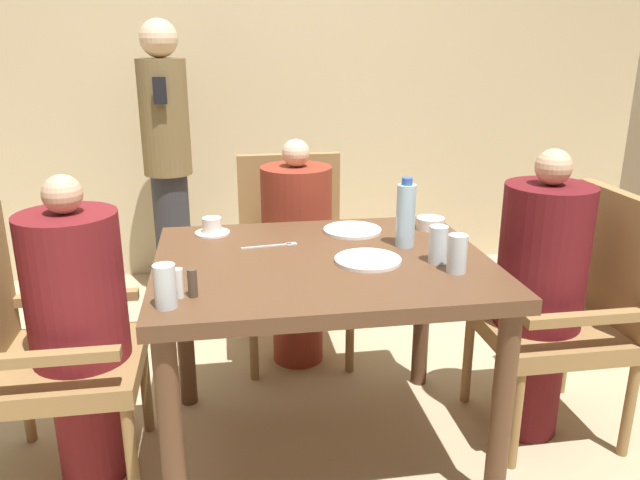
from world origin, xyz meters
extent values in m
plane|color=tan|center=(0.00, 0.00, 0.00)|extent=(16.00, 16.00, 0.00)
cube|color=#C6B289|center=(0.00, 2.04, 1.40)|extent=(8.00, 0.06, 2.80)
cube|color=brown|center=(0.00, 0.00, 0.74)|extent=(1.14, 0.92, 0.05)
cylinder|color=brown|center=(-0.51, -0.40, 0.36)|extent=(0.07, 0.07, 0.71)
cylinder|color=brown|center=(0.51, -0.40, 0.36)|extent=(0.07, 0.07, 0.71)
cylinder|color=brown|center=(-0.51, 0.40, 0.36)|extent=(0.07, 0.07, 0.71)
cylinder|color=brown|center=(0.51, 0.40, 0.36)|extent=(0.07, 0.07, 0.71)
cube|color=olive|center=(-0.88, 0.00, 0.42)|extent=(0.50, 0.50, 0.07)
cube|color=olive|center=(-0.88, 0.23, 0.58)|extent=(0.45, 0.04, 0.04)
cube|color=olive|center=(-0.88, -0.23, 0.58)|extent=(0.45, 0.04, 0.04)
cylinder|color=olive|center=(-0.66, 0.22, 0.19)|extent=(0.04, 0.04, 0.39)
cylinder|color=olive|center=(-0.66, -0.22, 0.19)|extent=(0.04, 0.04, 0.39)
cylinder|color=olive|center=(-1.10, 0.22, 0.19)|extent=(0.04, 0.04, 0.39)
cylinder|color=maroon|center=(-0.82, 0.00, 0.23)|extent=(0.24, 0.24, 0.46)
cylinder|color=maroon|center=(-0.82, 0.00, 0.71)|extent=(0.32, 0.32, 0.50)
sphere|color=tan|center=(-0.82, 0.00, 1.02)|extent=(0.12, 0.12, 0.12)
cube|color=olive|center=(0.00, 0.77, 0.42)|extent=(0.50, 0.50, 0.07)
cube|color=olive|center=(0.00, 1.00, 0.70)|extent=(0.50, 0.05, 0.49)
cube|color=olive|center=(0.23, 0.77, 0.58)|extent=(0.04, 0.45, 0.04)
cube|color=olive|center=(-0.23, 0.77, 0.58)|extent=(0.04, 0.45, 0.04)
cylinder|color=olive|center=(0.22, 0.55, 0.19)|extent=(0.04, 0.04, 0.39)
cylinder|color=olive|center=(-0.22, 0.55, 0.19)|extent=(0.04, 0.04, 0.39)
cylinder|color=olive|center=(0.22, 0.99, 0.19)|extent=(0.04, 0.04, 0.39)
cylinder|color=olive|center=(-0.22, 0.99, 0.19)|extent=(0.04, 0.04, 0.39)
cylinder|color=maroon|center=(0.00, 0.71, 0.23)|extent=(0.24, 0.24, 0.46)
cylinder|color=maroon|center=(0.00, 0.71, 0.70)|extent=(0.32, 0.32, 0.49)
sphere|color=beige|center=(0.00, 0.71, 1.01)|extent=(0.12, 0.12, 0.12)
cube|color=olive|center=(0.88, 0.00, 0.42)|extent=(0.50, 0.50, 0.07)
cube|color=olive|center=(1.11, 0.00, 0.70)|extent=(0.05, 0.50, 0.49)
cube|color=olive|center=(0.88, -0.23, 0.58)|extent=(0.45, 0.04, 0.04)
cube|color=olive|center=(0.88, 0.23, 0.58)|extent=(0.45, 0.04, 0.04)
cylinder|color=olive|center=(0.66, -0.22, 0.19)|extent=(0.04, 0.04, 0.39)
cylinder|color=olive|center=(0.66, 0.22, 0.19)|extent=(0.04, 0.04, 0.39)
cylinder|color=olive|center=(1.10, -0.22, 0.19)|extent=(0.04, 0.04, 0.39)
cylinder|color=olive|center=(1.10, 0.22, 0.19)|extent=(0.04, 0.04, 0.39)
cylinder|color=#5B1419|center=(0.82, 0.00, 0.23)|extent=(0.24, 0.24, 0.46)
cylinder|color=#5B1419|center=(0.82, 0.00, 0.72)|extent=(0.32, 0.32, 0.53)
sphere|color=tan|center=(0.82, 0.00, 1.06)|extent=(0.13, 0.13, 0.13)
cylinder|color=#2D2D33|center=(-0.63, 1.61, 0.37)|extent=(0.21, 0.21, 0.75)
cylinder|color=brown|center=(-0.63, 1.61, 1.07)|extent=(0.27, 0.27, 0.64)
sphere|color=beige|center=(-0.63, 1.61, 1.49)|extent=(0.21, 0.21, 0.21)
cube|color=black|center=(-0.63, 1.45, 1.22)|extent=(0.07, 0.01, 0.14)
cylinder|color=white|center=(0.17, 0.29, 0.77)|extent=(0.23, 0.23, 0.01)
cylinder|color=white|center=(0.15, -0.06, 0.77)|extent=(0.23, 0.23, 0.01)
cylinder|color=white|center=(-0.37, 0.34, 0.77)|extent=(0.13, 0.13, 0.01)
cylinder|color=white|center=(-0.37, 0.34, 0.80)|extent=(0.07, 0.07, 0.06)
cylinder|color=white|center=(0.48, 0.27, 0.79)|extent=(0.11, 0.11, 0.05)
cylinder|color=#A3C6DB|center=(0.32, 0.08, 0.88)|extent=(0.07, 0.07, 0.23)
cylinder|color=#3359B2|center=(0.32, 0.08, 1.00)|extent=(0.04, 0.04, 0.03)
cylinder|color=silver|center=(0.40, -0.20, 0.83)|extent=(0.06, 0.06, 0.13)
cylinder|color=silver|center=(-0.50, -0.34, 0.83)|extent=(0.06, 0.06, 0.13)
cylinder|color=silver|center=(0.38, -0.10, 0.83)|extent=(0.06, 0.06, 0.13)
cylinder|color=white|center=(-0.47, -0.27, 0.81)|extent=(0.03, 0.03, 0.09)
cylinder|color=#4C3D2D|center=(-0.43, -0.27, 0.81)|extent=(0.03, 0.03, 0.08)
cube|color=silver|center=(-0.18, 0.15, 0.77)|extent=(0.19, 0.03, 0.00)
cube|color=silver|center=(-0.09, 0.16, 0.77)|extent=(0.04, 0.03, 0.00)
camera|label=1|loc=(-0.33, -1.99, 1.48)|focal=35.00mm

